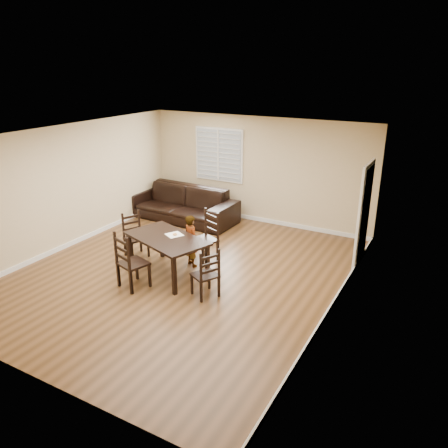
{
  "coord_description": "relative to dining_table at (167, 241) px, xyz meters",
  "views": [
    {
      "loc": [
        4.5,
        -6.42,
        3.93
      ],
      "look_at": [
        0.69,
        0.48,
        1.0
      ],
      "focal_mm": 35.0,
      "sensor_mm": 36.0,
      "label": 1
    }
  ],
  "objects": [
    {
      "name": "ground",
      "position": [
        0.21,
        0.17,
        -0.69
      ],
      "size": [
        7.0,
        7.0,
        0.0
      ],
      "primitive_type": "plane",
      "color": "brown",
      "rests_on": "ground"
    },
    {
      "name": "room",
      "position": [
        0.24,
        0.35,
        1.11
      ],
      "size": [
        6.04,
        7.04,
        2.72
      ],
      "color": "#D2BA8E",
      "rests_on": "ground"
    },
    {
      "name": "dining_table",
      "position": [
        0.0,
        0.0,
        0.0
      ],
      "size": [
        1.88,
        1.42,
        0.78
      ],
      "rotation": [
        0.0,
        0.0,
        -0.33
      ],
      "color": "black",
      "rests_on": "ground"
    },
    {
      "name": "chair_near",
      "position": [
        0.35,
        1.01,
        -0.21
      ],
      "size": [
        0.61,
        0.59,
        1.07
      ],
      "rotation": [
        0.0,
        0.0,
        -0.38
      ],
      "color": "black",
      "rests_on": "ground"
    },
    {
      "name": "chair_far",
      "position": [
        -0.28,
        -0.85,
        -0.2
      ],
      "size": [
        0.61,
        0.58,
        1.09
      ],
      "rotation": [
        0.0,
        0.0,
        2.84
      ],
      "color": "black",
      "rests_on": "ground"
    },
    {
      "name": "chair_left",
      "position": [
        -1.19,
        0.42,
        -0.26
      ],
      "size": [
        0.54,
        0.56,
        0.96
      ],
      "rotation": [
        0.0,
        0.0,
        1.15
      ],
      "color": "black",
      "rests_on": "ground"
    },
    {
      "name": "chair_right",
      "position": [
        1.18,
        -0.42,
        -0.27
      ],
      "size": [
        0.54,
        0.55,
        0.93
      ],
      "rotation": [
        0.0,
        0.0,
        -2.07
      ],
      "color": "black",
      "rests_on": "ground"
    },
    {
      "name": "child",
      "position": [
        0.19,
        0.57,
        -0.15
      ],
      "size": [
        0.47,
        0.41,
        1.08
      ],
      "primitive_type": "imported",
      "rotation": [
        0.0,
        0.0,
        2.67
      ],
      "color": "gray",
      "rests_on": "ground"
    },
    {
      "name": "napkin",
      "position": [
        0.06,
        0.18,
        0.09
      ],
      "size": [
        0.39,
        0.39,
        0.0
      ],
      "primitive_type": "cube",
      "rotation": [
        0.0,
        0.0,
        -0.49
      ],
      "color": "#EDE3CC",
      "rests_on": "dining_table"
    },
    {
      "name": "donut",
      "position": [
        0.08,
        0.17,
        0.11
      ],
      "size": [
        0.09,
        0.09,
        0.03
      ],
      "color": "#D5914C",
      "rests_on": "napkin"
    },
    {
      "name": "sofa",
      "position": [
        -1.57,
        2.8,
        -0.26
      ],
      "size": [
        3.01,
        1.27,
        0.87
      ],
      "primitive_type": "imported",
      "rotation": [
        0.0,
        0.0,
        -0.04
      ],
      "color": "black",
      "rests_on": "ground"
    }
  ]
}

